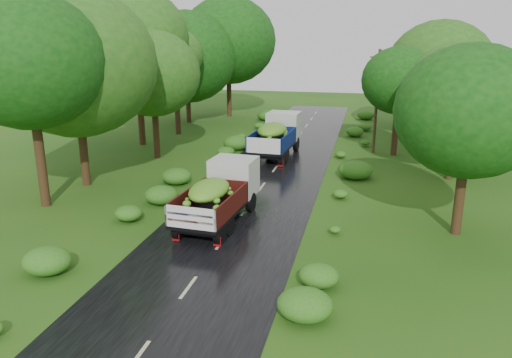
% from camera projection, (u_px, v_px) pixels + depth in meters
% --- Properties ---
extents(ground, '(120.00, 120.00, 0.00)m').
position_uv_depth(ground, '(188.00, 288.00, 17.21)').
color(ground, '#1A470F').
rests_on(ground, ground).
extents(road, '(6.50, 80.00, 0.02)m').
position_uv_depth(road, '(228.00, 233.00, 21.89)').
color(road, black).
rests_on(road, ground).
extents(road_lines, '(0.12, 69.60, 0.00)m').
position_uv_depth(road_lines, '(234.00, 225.00, 22.82)').
color(road_lines, '#BFB78C').
rests_on(road_lines, road).
extents(truck_near, '(2.62, 6.29, 2.58)m').
position_uv_depth(truck_near, '(220.00, 191.00, 22.89)').
color(truck_near, black).
rests_on(truck_near, ground).
extents(truck_far, '(2.76, 6.83, 2.82)m').
position_uv_depth(truck_far, '(277.00, 134.00, 35.27)').
color(truck_far, black).
rests_on(truck_far, ground).
extents(utility_pole, '(1.29, 0.20, 7.38)m').
position_uv_depth(utility_pole, '(377.00, 101.00, 35.63)').
color(utility_pole, '#382616').
rests_on(utility_pole, ground).
extents(trees_left, '(7.29, 33.61, 9.90)m').
position_uv_depth(trees_left, '(161.00, 54.00, 38.17)').
color(trees_left, black).
rests_on(trees_left, ground).
extents(trees_right, '(7.20, 31.01, 7.51)m').
position_uv_depth(trees_right, '(435.00, 80.00, 34.28)').
color(trees_right, black).
rests_on(trees_right, ground).
extents(shrubs, '(11.90, 44.00, 0.70)m').
position_uv_depth(shrubs, '(269.00, 172.00, 30.21)').
color(shrubs, '#225F16').
rests_on(shrubs, ground).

